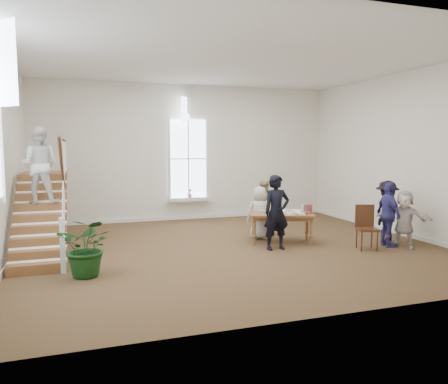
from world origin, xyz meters
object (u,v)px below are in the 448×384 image
object	(u,v)px
library_table	(283,216)
police_officer	(277,212)
woman_cluster_c	(404,219)
floor_plant	(88,247)
person_yellow	(263,207)
elderly_woman	(260,213)
woman_cluster_a	(389,214)
woman_cluster_b	(387,211)
side_chair	(366,224)

from	to	relation	value
library_table	police_officer	distance (m)	0.84
library_table	woman_cluster_c	world-z (taller)	woman_cluster_c
floor_plant	person_yellow	bearing A→B (deg)	28.79
elderly_woman	person_yellow	world-z (taller)	person_yellow
police_officer	elderly_woman	bearing A→B (deg)	83.83
woman_cluster_a	woman_cluster_c	size ratio (longest dim) A/B	1.14
woman_cluster_b	woman_cluster_c	bearing A→B (deg)	53.99
woman_cluster_a	woman_cluster_c	world-z (taller)	woman_cluster_a
library_table	elderly_woman	xyz separation A→B (m)	(-0.39, 0.60, 0.02)
library_table	woman_cluster_b	bearing A→B (deg)	2.67
woman_cluster_b	library_table	bearing A→B (deg)	-53.02
woman_cluster_a	floor_plant	xyz separation A→B (m)	(-7.09, -0.26, -0.23)
library_table	woman_cluster_b	world-z (taller)	woman_cluster_b
library_table	police_officer	world-z (taller)	police_officer
library_table	woman_cluster_a	xyz separation A→B (m)	(2.26, -1.24, 0.12)
elderly_woman	police_officer	bearing A→B (deg)	99.83
police_officer	floor_plant	size ratio (longest dim) A/B	1.57
elderly_woman	woman_cluster_c	distance (m)	3.60
police_officer	floor_plant	world-z (taller)	police_officer
woman_cluster_b	woman_cluster_c	size ratio (longest dim) A/B	1.13
floor_plant	side_chair	distance (m)	6.43
elderly_woman	woman_cluster_c	size ratio (longest dim) A/B	1.00
police_officer	elderly_woman	xyz separation A→B (m)	(0.10, 1.25, -0.19)
library_table	woman_cluster_a	distance (m)	2.58
floor_plant	woman_cluster_a	bearing A→B (deg)	2.13
person_yellow	floor_plant	world-z (taller)	person_yellow
police_officer	woman_cluster_a	world-z (taller)	police_officer
woman_cluster_c	side_chair	world-z (taller)	woman_cluster_c
elderly_woman	floor_plant	bearing A→B (deg)	39.77
police_officer	elderly_woman	world-z (taller)	police_officer
person_yellow	side_chair	world-z (taller)	person_yellow
police_officer	woman_cluster_b	distance (m)	3.06
person_yellow	side_chair	distance (m)	2.91
woman_cluster_a	woman_cluster_b	bearing A→B (deg)	-25.82
library_table	woman_cluster_c	distance (m)	2.95
woman_cluster_b	floor_plant	xyz separation A→B (m)	(-7.40, -0.71, -0.23)
elderly_woman	side_chair	size ratio (longest dim) A/B	1.32
library_table	side_chair	bearing A→B (deg)	-18.79
library_table	police_officer	bearing A→B (deg)	-107.43
police_officer	floor_plant	xyz separation A→B (m)	(-4.34, -0.86, -0.33)
woman_cluster_a	woman_cluster_b	world-z (taller)	woman_cluster_a
library_table	person_yellow	world-z (taller)	person_yellow
woman_cluster_a	police_officer	bearing A→B (deg)	86.42
woman_cluster_c	floor_plant	world-z (taller)	woman_cluster_c
floor_plant	police_officer	bearing A→B (deg)	11.15
police_officer	elderly_woman	size ratio (longest dim) A/B	1.28
person_yellow	woman_cluster_b	size ratio (longest dim) A/B	0.99
woman_cluster_b	side_chair	xyz separation A→B (m)	(-0.98, -0.48, -0.20)
woman_cluster_a	side_chair	bearing A→B (deg)	101.02
police_officer	elderly_woman	distance (m)	1.27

